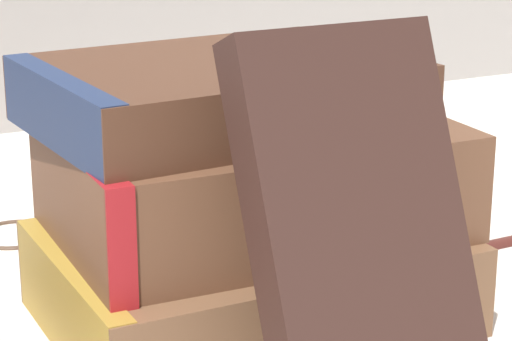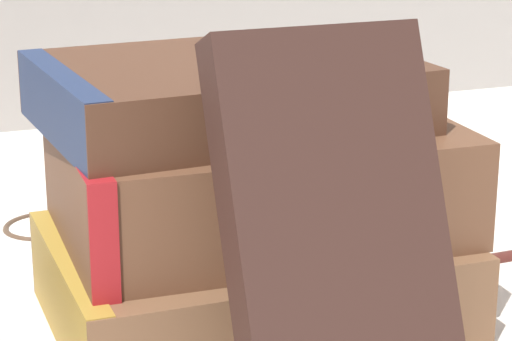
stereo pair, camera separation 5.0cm
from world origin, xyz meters
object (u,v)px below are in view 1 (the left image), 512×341
object	(u,v)px
book_flat_bottom	(239,279)
pocket_watch	(295,49)
book_leaning_front	(361,248)
fountain_pen	(511,236)
reading_glasses	(64,229)
book_flat_top	(209,94)
book_flat_middle	(244,180)

from	to	relation	value
book_flat_bottom	pocket_watch	world-z (taller)	pocket_watch
book_flat_bottom	pocket_watch	distance (m)	0.11
book_leaning_front	fountain_pen	world-z (taller)	book_leaning_front
book_leaning_front	reading_glasses	size ratio (longest dim) A/B	1.36
book_flat_bottom	book_flat_top	world-z (taller)	book_flat_top
book_flat_top	pocket_watch	size ratio (longest dim) A/B	3.54
reading_glasses	fountain_pen	distance (m)	0.27
book_flat_bottom	reading_glasses	xyz separation A→B (m)	(-0.04, 0.16, -0.02)
book_flat_middle	book_flat_top	distance (m)	0.04
book_flat_bottom	reading_glasses	size ratio (longest dim) A/B	1.63
book_flat_middle	fountain_pen	bearing A→B (deg)	7.40
book_flat_bottom	book_flat_top	bearing A→B (deg)	111.31
book_flat_bottom	reading_glasses	world-z (taller)	book_flat_bottom
book_leaning_front	pocket_watch	distance (m)	0.13
pocket_watch	reading_glasses	bearing A→B (deg)	117.57
book_flat_top	book_leaning_front	bearing A→B (deg)	-89.09
book_flat_top	book_flat_middle	bearing A→B (deg)	-45.60
book_flat_middle	book_flat_top	bearing A→B (deg)	139.74
reading_glasses	fountain_pen	world-z (taller)	fountain_pen
pocket_watch	reading_glasses	distance (m)	0.21
book_flat_top	book_leaning_front	world-z (taller)	book_leaning_front
book_flat_top	reading_glasses	distance (m)	0.18
book_flat_middle	fountain_pen	xyz separation A→B (m)	(0.18, 0.02, -0.07)
pocket_watch	fountain_pen	bearing A→B (deg)	4.02
book_flat_middle	pocket_watch	distance (m)	0.07
book_flat_bottom	book_leaning_front	size ratio (longest dim) A/B	1.20
book_flat_middle	book_leaning_front	xyz separation A→B (m)	(-0.00, -0.11, 0.00)
book_flat_bottom	book_flat_top	size ratio (longest dim) A/B	1.08
book_leaning_front	reading_glasses	xyz separation A→B (m)	(-0.04, 0.26, -0.07)
book_flat_bottom	book_leaning_front	xyz separation A→B (m)	(0.00, -0.10, 0.05)
book_flat_middle	book_leaning_front	bearing A→B (deg)	-89.75
book_flat_bottom	fountain_pen	world-z (taller)	book_flat_bottom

